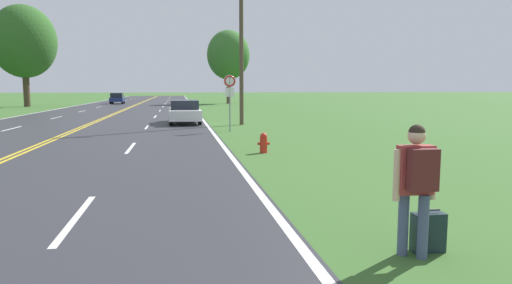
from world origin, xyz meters
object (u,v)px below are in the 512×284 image
object	(u,v)px
suitcase	(428,232)
car_dark_blue_hatchback_mid_near	(117,98)
tree_right_cluster	(24,42)
tree_behind_sign	(228,55)
car_white_sedan_approaching	(185,111)
fire_hydrant	(264,143)
hitchhiker_person	(417,177)
traffic_sign	(230,89)

from	to	relation	value
suitcase	car_dark_blue_hatchback_mid_near	bearing A→B (deg)	11.04
suitcase	tree_right_cluster	world-z (taller)	tree_right_cluster
tree_behind_sign	tree_right_cluster	xyz separation A→B (m)	(-23.75, -6.39, 0.77)
tree_behind_sign	car_white_sedan_approaching	distance (m)	34.97
fire_hydrant	car_dark_blue_hatchback_mid_near	size ratio (longest dim) A/B	0.19
hitchhiker_person	tree_behind_sign	distance (m)	57.23
tree_behind_sign	car_white_sedan_approaching	world-z (taller)	tree_behind_sign
car_white_sedan_approaching	traffic_sign	bearing A→B (deg)	19.97
car_dark_blue_hatchback_mid_near	fire_hydrant	bearing A→B (deg)	-168.33
fire_hydrant	tree_behind_sign	bearing A→B (deg)	85.16
traffic_sign	tree_right_cluster	bearing A→B (deg)	120.41
hitchhiker_person	tree_right_cluster	size ratio (longest dim) A/B	0.15
suitcase	hitchhiker_person	bearing A→B (deg)	120.23
hitchhiker_person	car_dark_blue_hatchback_mid_near	bearing A→B (deg)	10.73
tree_right_cluster	car_dark_blue_hatchback_mid_near	world-z (taller)	tree_right_cluster
hitchhiker_person	car_dark_blue_hatchback_mid_near	distance (m)	58.95
suitcase	car_dark_blue_hatchback_mid_near	world-z (taller)	car_dark_blue_hatchback_mid_near
suitcase	fire_hydrant	xyz separation A→B (m)	(-0.46, 9.46, 0.08)
suitcase	car_white_sedan_approaching	bearing A→B (deg)	7.21
hitchhiker_person	tree_right_cluster	world-z (taller)	tree_right_cluster
tree_behind_sign	suitcase	bearing A→B (deg)	-93.58
hitchhiker_person	traffic_sign	distance (m)	17.29
traffic_sign	car_white_sedan_approaching	size ratio (longest dim) A/B	0.57
car_white_sedan_approaching	suitcase	bearing A→B (deg)	6.52
tree_behind_sign	tree_right_cluster	bearing A→B (deg)	-164.94
tree_right_cluster	car_white_sedan_approaching	xyz separation A→B (m)	(17.34, -27.49, -6.55)
suitcase	tree_right_cluster	bearing A→B (deg)	21.92
suitcase	car_white_sedan_approaching	distance (m)	22.97
hitchhiker_person	tree_behind_sign	world-z (taller)	tree_behind_sign
tree_right_cluster	tree_behind_sign	bearing A→B (deg)	15.06
suitcase	traffic_sign	size ratio (longest dim) A/B	0.21
car_white_sedan_approaching	car_dark_blue_hatchback_mid_near	distance (m)	35.96
suitcase	tree_behind_sign	distance (m)	57.12
suitcase	tree_right_cluster	size ratio (longest dim) A/B	0.05
fire_hydrant	car_white_sedan_approaching	xyz separation A→B (m)	(-2.42, 13.32, 0.39)
tree_right_cluster	car_dark_blue_hatchback_mid_near	size ratio (longest dim) A/B	3.19
traffic_sign	car_dark_blue_hatchback_mid_near	xyz separation A→B (m)	(-10.52, 40.67, -1.32)
car_dark_blue_hatchback_mid_near	tree_right_cluster	bearing A→B (deg)	128.90
car_dark_blue_hatchback_mid_near	traffic_sign	bearing A→B (deg)	-166.43
tree_right_cluster	car_white_sedan_approaching	distance (m)	33.16
tree_behind_sign	car_dark_blue_hatchback_mid_near	bearing A→B (deg)	175.81
suitcase	car_white_sedan_approaching	xyz separation A→B (m)	(-2.88, 22.79, 0.46)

